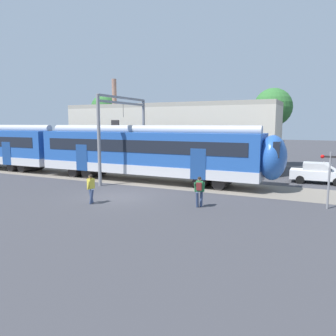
% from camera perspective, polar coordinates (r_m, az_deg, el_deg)
% --- Properties ---
extents(ground_plane, '(160.00, 160.00, 0.00)m').
position_cam_1_polar(ground_plane, '(20.28, -8.54, -5.02)').
color(ground_plane, '#38383D').
extents(track_bed, '(80.00, 4.40, 0.01)m').
position_cam_1_polar(track_bed, '(32.55, -21.14, -0.63)').
color(track_bed, slate).
rests_on(track_bed, ground).
extents(commuter_train, '(38.05, 3.07, 4.73)m').
position_cam_1_polar(commuter_train, '(30.55, -18.13, 3.23)').
color(commuter_train, silver).
rests_on(commuter_train, ground).
extents(pedestrian_yellow, '(0.61, 0.61, 1.67)m').
position_cam_1_polar(pedestrian_yellow, '(18.75, -13.27, -3.19)').
color(pedestrian_yellow, navy).
rests_on(pedestrian_yellow, ground).
extents(pedestrian_green, '(0.54, 0.69, 1.67)m').
position_cam_1_polar(pedestrian_green, '(17.54, 5.48, -3.68)').
color(pedestrian_green, navy).
rests_on(pedestrian_green, ground).
extents(parked_car_white, '(4.02, 1.79, 1.54)m').
position_cam_1_polar(parked_car_white, '(27.02, 24.69, -0.78)').
color(parked_car_white, silver).
rests_on(parked_car_white, ground).
extents(catenary_gantry, '(0.24, 6.64, 6.53)m').
position_cam_1_polar(catenary_gantry, '(26.36, -7.75, 7.37)').
color(catenary_gantry, gray).
rests_on(catenary_gantry, ground).
extents(crossing_signal, '(0.96, 0.22, 3.00)m').
position_cam_1_polar(crossing_signal, '(18.95, 26.32, -0.47)').
color(crossing_signal, gray).
rests_on(crossing_signal, ground).
extents(background_building, '(21.43, 5.00, 9.20)m').
position_cam_1_polar(background_building, '(33.32, -0.01, 5.60)').
color(background_building, beige).
rests_on(background_building, ground).
extents(street_tree_right, '(3.86, 3.86, 8.03)m').
position_cam_1_polar(street_tree_right, '(35.53, 17.82, 10.00)').
color(street_tree_right, brown).
rests_on(street_tree_right, ground).
extents(street_tree_left, '(3.26, 3.26, 8.03)m').
position_cam_1_polar(street_tree_left, '(42.61, -11.06, 10.15)').
color(street_tree_left, brown).
rests_on(street_tree_left, ground).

